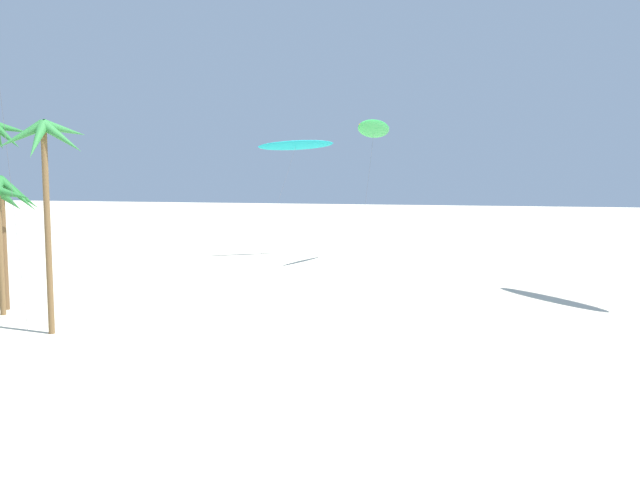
# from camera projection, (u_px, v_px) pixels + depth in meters

# --- Properties ---
(palm_tree_1) EXTENTS (4.95, 4.72, 7.89)m
(palm_tree_1) POSITION_uv_depth(u_px,v_px,m) (0.00, 202.00, 40.71)
(palm_tree_1) COLOR brown
(palm_tree_1) RESTS_ON ground
(palm_tree_4) EXTENTS (4.04, 4.21, 10.72)m
(palm_tree_4) POSITION_uv_depth(u_px,v_px,m) (45.00, 156.00, 34.54)
(palm_tree_4) COLOR brown
(palm_tree_4) RESTS_ON ground
(flying_kite_2) EXTENTS (6.58, 9.59, 10.96)m
(flying_kite_2) POSITION_uv_depth(u_px,v_px,m) (296.00, 145.00, 63.29)
(flying_kite_2) COLOR #19B2B7
(flying_kite_2) RESTS_ON ground
(flying_kite_4) EXTENTS (2.93, 6.98, 12.44)m
(flying_kite_4) POSITION_uv_depth(u_px,v_px,m) (374.00, 129.00, 58.27)
(flying_kite_4) COLOR green
(flying_kite_4) RESTS_ON ground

